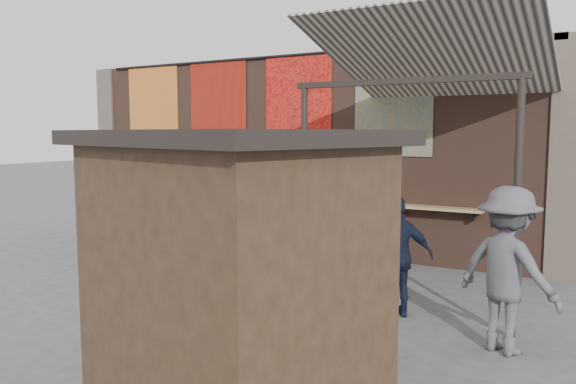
% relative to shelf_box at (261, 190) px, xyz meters
% --- Properties ---
extents(ground, '(70.00, 70.00, 0.00)m').
position_rel_shelf_box_xyz_m(ground, '(0.48, -2.30, -1.25)').
color(ground, '#474749').
rests_on(ground, ground).
extents(brick_wall, '(10.00, 0.40, 4.00)m').
position_rel_shelf_box_xyz_m(brick_wall, '(0.48, 0.40, 0.75)').
color(brick_wall, brown).
rests_on(brick_wall, ground).
extents(pier_left, '(0.50, 0.50, 4.00)m').
position_rel_shelf_box_xyz_m(pier_left, '(-4.72, 0.40, 0.75)').
color(pier_left, '#4C4238').
rests_on(pier_left, ground).
extents(pier_right, '(0.50, 0.50, 4.00)m').
position_rel_shelf_box_xyz_m(pier_right, '(5.68, 0.40, 0.75)').
color(pier_right, '#4C4238').
rests_on(pier_right, ground).
extents(eating_counter, '(8.00, 0.32, 0.05)m').
position_rel_shelf_box_xyz_m(eating_counter, '(0.48, 0.03, -0.15)').
color(eating_counter, '#9E7A51').
rests_on(eating_counter, brick_wall).
extents(shelf_box, '(0.60, 0.27, 0.25)m').
position_rel_shelf_box_xyz_m(shelf_box, '(0.00, 0.00, 0.00)').
color(shelf_box, white).
rests_on(shelf_box, eating_counter).
extents(tapestry_redgold, '(1.50, 0.02, 2.00)m').
position_rel_shelf_box_xyz_m(tapestry_redgold, '(-3.12, 0.18, 1.75)').
color(tapestry_redgold, maroon).
rests_on(tapestry_redgold, brick_wall).
extents(tapestry_sun, '(1.50, 0.02, 2.00)m').
position_rel_shelf_box_xyz_m(tapestry_sun, '(-1.22, 0.18, 1.75)').
color(tapestry_sun, red).
rests_on(tapestry_sun, brick_wall).
extents(tapestry_orange, '(1.50, 0.02, 2.00)m').
position_rel_shelf_box_xyz_m(tapestry_orange, '(0.78, 0.18, 1.75)').
color(tapestry_orange, red).
rests_on(tapestry_orange, brick_wall).
extents(tapestry_multi, '(1.50, 0.02, 2.00)m').
position_rel_shelf_box_xyz_m(tapestry_multi, '(2.78, 0.18, 1.75)').
color(tapestry_multi, '#224F7E').
rests_on(tapestry_multi, brick_wall).
extents(hang_rail, '(9.50, 0.06, 0.06)m').
position_rel_shelf_box_xyz_m(hang_rail, '(0.48, 0.17, 2.73)').
color(hang_rail, black).
rests_on(hang_rail, brick_wall).
extents(scooter_stool_0, '(0.40, 0.89, 0.85)m').
position_rel_shelf_box_xyz_m(scooter_stool_0, '(-2.17, -0.30, -0.82)').
color(scooter_stool_0, '#19643D').
rests_on(scooter_stool_0, ground).
extents(scooter_stool_1, '(0.36, 0.80, 0.76)m').
position_rel_shelf_box_xyz_m(scooter_stool_1, '(-1.53, -0.32, -0.87)').
color(scooter_stool_1, black).
rests_on(scooter_stool_1, ground).
extents(scooter_stool_2, '(0.40, 0.89, 0.85)m').
position_rel_shelf_box_xyz_m(scooter_stool_2, '(-0.89, -0.26, -0.83)').
color(scooter_stool_2, '#105319').
rests_on(scooter_stool_2, ground).
extents(scooter_stool_3, '(0.39, 0.87, 0.83)m').
position_rel_shelf_box_xyz_m(scooter_stool_3, '(-0.30, -0.33, -0.83)').
color(scooter_stool_3, '#A42615').
rests_on(scooter_stool_3, ground).
extents(scooter_stool_4, '(0.40, 0.88, 0.84)m').
position_rel_shelf_box_xyz_m(scooter_stool_4, '(0.34, -0.25, -0.83)').
color(scooter_stool_4, '#0D611A').
rests_on(scooter_stool_4, ground).
extents(scooter_stool_5, '(0.32, 0.72, 0.68)m').
position_rel_shelf_box_xyz_m(scooter_stool_5, '(0.91, -0.27, -0.91)').
color(scooter_stool_5, navy).
rests_on(scooter_stool_5, ground).
extents(scooter_stool_6, '(0.39, 0.86, 0.82)m').
position_rel_shelf_box_xyz_m(scooter_stool_6, '(1.54, -0.26, -0.84)').
color(scooter_stool_6, '#B00D1F').
rests_on(scooter_stool_6, ground).
extents(scooter_stool_7, '(0.37, 0.82, 0.78)m').
position_rel_shelf_box_xyz_m(scooter_stool_7, '(2.15, -0.31, -0.86)').
color(scooter_stool_7, black).
rests_on(scooter_stool_7, ground).
extents(diner_left, '(0.80, 0.67, 1.87)m').
position_rel_shelf_box_xyz_m(diner_left, '(-3.11, -0.30, -0.32)').
color(diner_left, '#7F8FB9').
rests_on(diner_left, ground).
extents(diner_right, '(0.90, 0.83, 1.49)m').
position_rel_shelf_box_xyz_m(diner_right, '(-0.77, -0.58, -0.50)').
color(diner_right, '#32272B').
rests_on(diner_right, ground).
extents(shopper_navy, '(1.02, 0.75, 1.61)m').
position_rel_shelf_box_xyz_m(shopper_navy, '(3.91, -2.78, -0.44)').
color(shopper_navy, black).
rests_on(shopper_navy, ground).
extents(shopper_grey, '(1.37, 1.11, 1.85)m').
position_rel_shelf_box_xyz_m(shopper_grey, '(5.38, -3.36, -0.32)').
color(shopper_grey, '#4E4E52').
rests_on(shopper_grey, ground).
extents(shopper_tan, '(0.87, 0.74, 1.51)m').
position_rel_shelf_box_xyz_m(shopper_tan, '(2.93, -2.05, -0.49)').
color(shopper_tan, brown).
rests_on(shopper_tan, ground).
extents(market_stall, '(2.52, 2.15, 2.34)m').
position_rel_shelf_box_xyz_m(market_stall, '(3.66, -6.17, -0.08)').
color(market_stall, black).
rests_on(market_stall, ground).
extents(stall_roof, '(2.83, 2.45, 0.12)m').
position_rel_shelf_box_xyz_m(stall_roof, '(3.66, -6.17, 1.15)').
color(stall_roof, black).
rests_on(stall_roof, market_stall).
extents(stall_sign, '(1.17, 0.37, 0.50)m').
position_rel_shelf_box_xyz_m(stall_sign, '(3.89, -5.36, 0.45)').
color(stall_sign, gold).
rests_on(stall_sign, market_stall).
extents(stall_shelf, '(1.75, 0.59, 0.06)m').
position_rel_shelf_box_xyz_m(stall_shelf, '(3.89, -5.36, -0.40)').
color(stall_shelf, '#473321').
rests_on(stall_shelf, market_stall).
extents(awning_canvas, '(3.20, 3.28, 0.97)m').
position_rel_shelf_box_xyz_m(awning_canvas, '(3.98, -1.40, 2.30)').
color(awning_canvas, beige).
rests_on(awning_canvas, brick_wall).
extents(awning_ledger, '(3.30, 0.08, 0.12)m').
position_rel_shelf_box_xyz_m(awning_ledger, '(3.98, 0.19, 2.70)').
color(awning_ledger, '#33261C').
rests_on(awning_ledger, brick_wall).
extents(awning_header, '(3.00, 0.08, 0.08)m').
position_rel_shelf_box_xyz_m(awning_header, '(3.98, -2.90, 1.83)').
color(awning_header, black).
rests_on(awning_header, awning_post_left).
extents(awning_post_left, '(0.09, 0.09, 3.10)m').
position_rel_shelf_box_xyz_m(awning_post_left, '(2.58, -2.90, 0.30)').
color(awning_post_left, black).
rests_on(awning_post_left, ground).
extents(awning_post_right, '(0.09, 0.09, 3.10)m').
position_rel_shelf_box_xyz_m(awning_post_right, '(5.38, -2.90, 0.30)').
color(awning_post_right, black).
rests_on(awning_post_right, ground).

